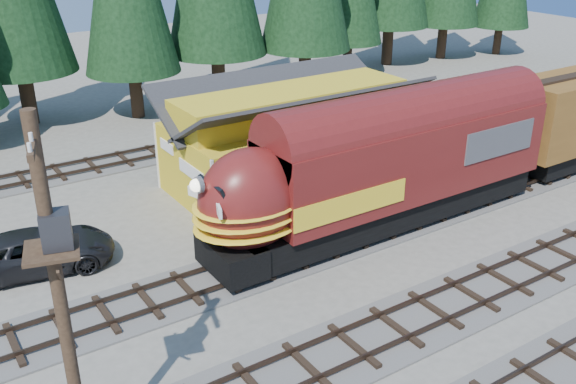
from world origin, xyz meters
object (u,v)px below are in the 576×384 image
utility_pole (59,286)px  pickup_truck_a (38,251)px  locomotive (375,173)px  depot (292,126)px

utility_pole → pickup_truck_a: size_ratio=1.62×
locomotive → utility_pole: 15.71m
utility_pole → pickup_truck_a: bearing=97.6°
locomotive → utility_pole: bearing=-157.2°
depot → locomotive: (-0.21, -6.50, -0.26)m
utility_pole → locomotive: bearing=38.2°
utility_pole → pickup_truck_a: 11.62m
locomotive → pickup_truck_a: bearing=160.3°
utility_pole → depot: bearing=56.2°
locomotive → pickup_truck_a: locomotive is taller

